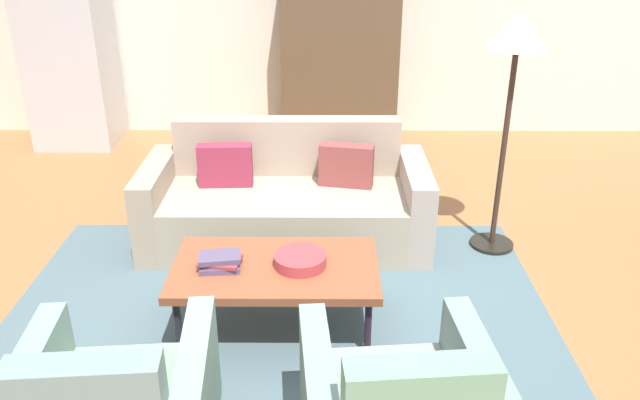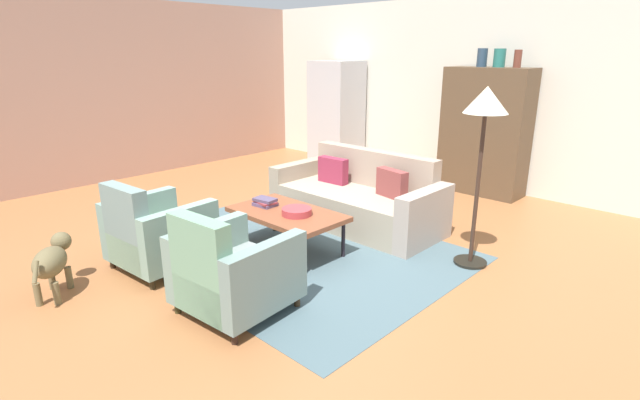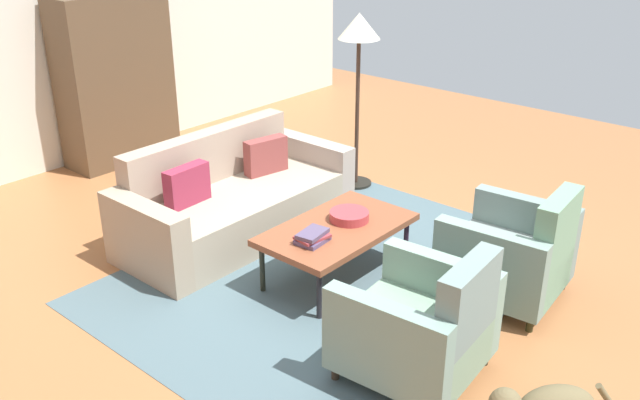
{
  "view_description": "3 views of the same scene",
  "coord_description": "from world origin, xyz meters",
  "views": [
    {
      "loc": [
        0.17,
        -3.36,
        2.33
      ],
      "look_at": [
        0.15,
        0.33,
        0.63
      ],
      "focal_mm": 35.8,
      "sensor_mm": 36.0,
      "label": 1
    },
    {
      "loc": [
        3.36,
        -3.29,
        2.02
      ],
      "look_at": [
        0.13,
        0.09,
        0.55
      ],
      "focal_mm": 26.85,
      "sensor_mm": 36.0,
      "label": 2
    },
    {
      "loc": [
        -3.74,
        -3.12,
        2.75
      ],
      "look_at": [
        -0.05,
        0.07,
        0.56
      ],
      "focal_mm": 38.86,
      "sensor_mm": 36.0,
      "label": 3
    }
  ],
  "objects": [
    {
      "name": "ground_plane",
      "position": [
        0.0,
        0.0,
        0.0
      ],
      "size": [
        10.38,
        10.38,
        0.0
      ],
      "primitive_type": "plane",
      "color": "#9C6238"
    },
    {
      "name": "wall_back",
      "position": [
        0.0,
        3.66,
        1.4
      ],
      "size": [
        8.65,
        0.12,
        2.8
      ],
      "primitive_type": "cube",
      "color": "silver",
      "rests_on": "ground"
    },
    {
      "name": "area_rug",
      "position": [
        -0.11,
        -0.1,
        0.0
      ],
      "size": [
        3.4,
        2.6,
        0.01
      ],
      "primitive_type": "cube",
      "color": "#485E66",
      "rests_on": "ground"
    },
    {
      "name": "couch",
      "position": [
        -0.11,
        1.03,
        0.29
      ],
      "size": [
        2.1,
        0.9,
        0.86
      ],
      "rotation": [
        0.0,
        0.0,
        3.14
      ],
      "color": "gray",
      "rests_on": "ground"
    },
    {
      "name": "coffee_table",
      "position": [
        -0.11,
        -0.15,
        0.4
      ],
      "size": [
        1.2,
        0.7,
        0.43
      ],
      "color": "black",
      "rests_on": "ground"
    },
    {
      "name": "armchair_left",
      "position": [
        -0.7,
        -1.32,
        0.34
      ],
      "size": [
        0.86,
        0.86,
        0.88
      ],
      "rotation": [
        0.0,
        0.0,
        0.08
      ],
      "color": "#2E271D",
      "rests_on": "ground"
    },
    {
      "name": "armchair_right",
      "position": [
        0.5,
        -1.32,
        0.34
      ],
      "size": [
        0.87,
        0.87,
        0.88
      ],
      "rotation": [
        0.0,
        0.0,
        0.09
      ],
      "color": "#311E11",
      "rests_on": "ground"
    },
    {
      "name": "fruit_bowl",
      "position": [
        0.04,
        -0.15,
        0.47
      ],
      "size": [
        0.31,
        0.31,
        0.07
      ],
      "primitive_type": "cylinder",
      "color": "#A9373D",
      "rests_on": "coffee_table"
    },
    {
      "name": "book_stack",
      "position": [
        -0.42,
        -0.18,
        0.47
      ],
      "size": [
        0.25,
        0.2,
        0.08
      ],
      "color": "#54466B",
      "rests_on": "coffee_table"
    },
    {
      "name": "cabinet",
      "position": [
        0.34,
        3.31,
        0.9
      ],
      "size": [
        1.2,
        0.51,
        1.8
      ],
      "color": "brown",
      "rests_on": "ground"
    },
    {
      "name": "floor_lamp",
      "position": [
        1.44,
        0.87,
        1.44
      ],
      "size": [
        0.4,
        0.4,
        1.72
      ],
      "color": "black",
      "rests_on": "ground"
    }
  ]
}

